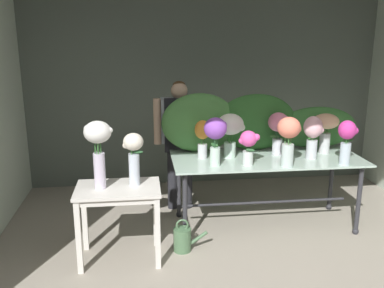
{
  "coord_description": "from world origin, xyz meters",
  "views": [
    {
      "loc": [
        -0.9,
        -2.61,
        2.16
      ],
      "look_at": [
        -0.39,
        1.57,
        1.06
      ],
      "focal_mm": 40.3,
      "sensor_mm": 36.0,
      "label": 1
    }
  ],
  "objects_px": {
    "vase_violet_roses": "(216,134)",
    "florist": "(180,131)",
    "vase_white_roses_tall": "(98,144)",
    "watering_can": "(183,239)",
    "vase_sunset_dahlias": "(203,136)",
    "vase_fuchsia_freesia": "(248,145)",
    "vase_cream_lisianthus_tall": "(134,155)",
    "vase_magenta_ranunculus": "(347,139)",
    "vase_coral_hydrangea": "(289,136)",
    "vase_ivory_anemones": "(230,129)",
    "vase_rosy_peonies": "(278,127)",
    "display_table_glass": "(266,167)",
    "side_table_white": "(118,197)",
    "vase_peach_snapdragons": "(326,127)",
    "vase_blush_lilies": "(313,134)"
  },
  "relations": [
    {
      "from": "display_table_glass",
      "to": "side_table_white",
      "type": "xyz_separation_m",
      "value": [
        -1.6,
        -0.56,
        -0.06
      ]
    },
    {
      "from": "vase_coral_hydrangea",
      "to": "vase_rosy_peonies",
      "type": "bearing_deg",
      "value": 85.96
    },
    {
      "from": "vase_coral_hydrangea",
      "to": "vase_violet_roses",
      "type": "height_order",
      "value": "vase_coral_hydrangea"
    },
    {
      "from": "vase_sunset_dahlias",
      "to": "vase_magenta_ranunculus",
      "type": "height_order",
      "value": "vase_magenta_ranunculus"
    },
    {
      "from": "vase_ivory_anemones",
      "to": "vase_fuchsia_freesia",
      "type": "height_order",
      "value": "vase_ivory_anemones"
    },
    {
      "from": "vase_peach_snapdragons",
      "to": "vase_white_roses_tall",
      "type": "bearing_deg",
      "value": -165.32
    },
    {
      "from": "vase_ivory_anemones",
      "to": "vase_white_roses_tall",
      "type": "xyz_separation_m",
      "value": [
        -1.36,
        -0.62,
        0.03
      ]
    },
    {
      "from": "vase_fuchsia_freesia",
      "to": "florist",
      "type": "bearing_deg",
      "value": 125.87
    },
    {
      "from": "vase_white_roses_tall",
      "to": "vase_cream_lisianthus_tall",
      "type": "relative_size",
      "value": 1.26
    },
    {
      "from": "florist",
      "to": "side_table_white",
      "type": "bearing_deg",
      "value": -120.67
    },
    {
      "from": "vase_white_roses_tall",
      "to": "watering_can",
      "type": "bearing_deg",
      "value": 5.46
    },
    {
      "from": "vase_coral_hydrangea",
      "to": "watering_can",
      "type": "height_order",
      "value": "vase_coral_hydrangea"
    },
    {
      "from": "vase_cream_lisianthus_tall",
      "to": "vase_white_roses_tall",
      "type": "bearing_deg",
      "value": -170.63
    },
    {
      "from": "side_table_white",
      "to": "vase_fuchsia_freesia",
      "type": "xyz_separation_m",
      "value": [
        1.33,
        0.3,
        0.39
      ]
    },
    {
      "from": "vase_white_roses_tall",
      "to": "watering_can",
      "type": "xyz_separation_m",
      "value": [
        0.78,
        0.07,
        -1.04
      ]
    },
    {
      "from": "watering_can",
      "to": "vase_cream_lisianthus_tall",
      "type": "bearing_deg",
      "value": -177.25
    },
    {
      "from": "vase_white_roses_tall",
      "to": "vase_cream_lisianthus_tall",
      "type": "height_order",
      "value": "vase_white_roses_tall"
    },
    {
      "from": "vase_coral_hydrangea",
      "to": "vase_blush_lilies",
      "type": "relative_size",
      "value": 1.1
    },
    {
      "from": "vase_violet_roses",
      "to": "florist",
      "type": "bearing_deg",
      "value": 109.09
    },
    {
      "from": "florist",
      "to": "vase_rosy_peonies",
      "type": "relative_size",
      "value": 3.31
    },
    {
      "from": "vase_magenta_ranunculus",
      "to": "watering_can",
      "type": "xyz_separation_m",
      "value": [
        -1.72,
        -0.13,
        -0.96
      ]
    },
    {
      "from": "side_table_white",
      "to": "vase_rosy_peonies",
      "type": "relative_size",
      "value": 1.65
    },
    {
      "from": "vase_magenta_ranunculus",
      "to": "vase_violet_roses",
      "type": "distance_m",
      "value": 1.36
    },
    {
      "from": "florist",
      "to": "vase_white_roses_tall",
      "type": "bearing_deg",
      "value": -126.11
    },
    {
      "from": "vase_ivory_anemones",
      "to": "vase_coral_hydrangea",
      "type": "height_order",
      "value": "vase_coral_hydrangea"
    },
    {
      "from": "vase_sunset_dahlias",
      "to": "vase_fuchsia_freesia",
      "type": "xyz_separation_m",
      "value": [
        0.43,
        -0.31,
        -0.04
      ]
    },
    {
      "from": "vase_rosy_peonies",
      "to": "vase_ivory_anemones",
      "type": "bearing_deg",
      "value": -176.11
    },
    {
      "from": "display_table_glass",
      "to": "vase_sunset_dahlias",
      "type": "distance_m",
      "value": 0.8
    },
    {
      "from": "vase_coral_hydrangea",
      "to": "vase_fuchsia_freesia",
      "type": "xyz_separation_m",
      "value": [
        -0.39,
        0.09,
        -0.1
      ]
    },
    {
      "from": "vase_magenta_ranunculus",
      "to": "vase_coral_hydrangea",
      "type": "xyz_separation_m",
      "value": [
        -0.62,
        0.01,
        0.04
      ]
    },
    {
      "from": "vase_blush_lilies",
      "to": "watering_can",
      "type": "xyz_separation_m",
      "value": [
        -1.46,
        -0.38,
        -0.96
      ]
    },
    {
      "from": "vase_peach_snapdragons",
      "to": "vase_rosy_peonies",
      "type": "bearing_deg",
      "value": 179.17
    },
    {
      "from": "display_table_glass",
      "to": "vase_blush_lilies",
      "type": "bearing_deg",
      "value": -11.82
    },
    {
      "from": "side_table_white",
      "to": "display_table_glass",
      "type": "bearing_deg",
      "value": 19.24
    },
    {
      "from": "florist",
      "to": "vase_fuchsia_freesia",
      "type": "distance_m",
      "value": 1.08
    },
    {
      "from": "vase_sunset_dahlias",
      "to": "vase_ivory_anemones",
      "type": "bearing_deg",
      "value": 1.14
    },
    {
      "from": "vase_peach_snapdragons",
      "to": "vase_sunset_dahlias",
      "type": "distance_m",
      "value": 1.41
    },
    {
      "from": "vase_cream_lisianthus_tall",
      "to": "vase_magenta_ranunculus",
      "type": "bearing_deg",
      "value": 3.88
    },
    {
      "from": "vase_fuchsia_freesia",
      "to": "vase_white_roses_tall",
      "type": "bearing_deg",
      "value": -168.46
    },
    {
      "from": "vase_fuchsia_freesia",
      "to": "vase_ivory_anemones",
      "type": "bearing_deg",
      "value": 112.23
    },
    {
      "from": "side_table_white",
      "to": "florist",
      "type": "relative_size",
      "value": 0.5
    },
    {
      "from": "vase_peach_snapdragons",
      "to": "vase_coral_hydrangea",
      "type": "xyz_separation_m",
      "value": [
        -0.58,
        -0.43,
        0.02
      ]
    },
    {
      "from": "vase_violet_roses",
      "to": "vase_blush_lilies",
      "type": "distance_m",
      "value": 1.1
    },
    {
      "from": "vase_ivory_anemones",
      "to": "vase_blush_lilies",
      "type": "relative_size",
      "value": 1.04
    },
    {
      "from": "display_table_glass",
      "to": "florist",
      "type": "distance_m",
      "value": 1.13
    },
    {
      "from": "vase_sunset_dahlias",
      "to": "vase_white_roses_tall",
      "type": "xyz_separation_m",
      "value": [
        -1.05,
        -0.61,
        0.1
      ]
    },
    {
      "from": "vase_sunset_dahlias",
      "to": "vase_blush_lilies",
      "type": "xyz_separation_m",
      "value": [
        1.18,
        -0.15,
        0.02
      ]
    },
    {
      "from": "vase_ivory_anemones",
      "to": "display_table_glass",
      "type": "bearing_deg",
      "value": -8.06
    },
    {
      "from": "florist",
      "to": "vase_peach_snapdragons",
      "type": "xyz_separation_m",
      "value": [
        1.61,
        -0.53,
        0.13
      ]
    },
    {
      "from": "vase_magenta_ranunculus",
      "to": "watering_can",
      "type": "relative_size",
      "value": 1.33
    }
  ]
}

